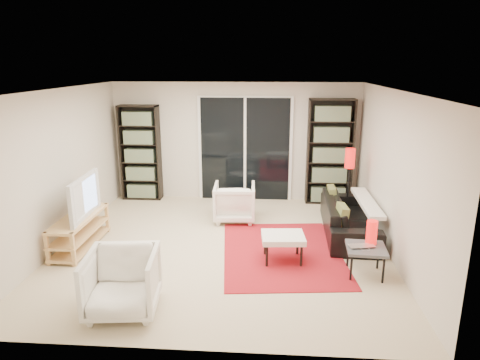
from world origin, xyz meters
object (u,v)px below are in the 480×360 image
object	(u,v)px
armchair_back	(235,202)
side_table	(366,250)
bookshelf_left	(140,153)
sofa	(349,217)
bookshelf_right	(330,152)
ottoman	(283,238)
armchair_front	(122,282)
tv_stand	(80,231)
floor_lamp	(349,166)

from	to	relation	value
armchair_back	side_table	xyz separation A→B (m)	(1.93, -1.95, 0.02)
bookshelf_left	sofa	xyz separation A→B (m)	(3.99, -1.66, -0.68)
bookshelf_right	ottoman	distance (m)	3.01
sofa	armchair_front	bearing A→B (deg)	132.44
armchair_front	side_table	xyz separation A→B (m)	(2.95, 1.09, -0.01)
bookshelf_right	side_table	size ratio (longest dim) A/B	3.86
bookshelf_left	tv_stand	xyz separation A→B (m)	(-0.25, -2.50, -0.71)
tv_stand	floor_lamp	xyz separation A→B (m)	(4.33, 1.59, 0.72)
sofa	armchair_back	size ratio (longest dim) A/B	2.68
sofa	side_table	distance (m)	1.43
bookshelf_right	armchair_front	xyz separation A→B (m)	(-2.84, -4.19, -0.68)
tv_stand	bookshelf_left	bearing A→B (deg)	84.35
bookshelf_right	side_table	xyz separation A→B (m)	(0.11, -3.10, -0.69)
armchair_back	ottoman	bearing A→B (deg)	114.62
armchair_front	tv_stand	bearing A→B (deg)	120.24
tv_stand	side_table	world-z (taller)	tv_stand
bookshelf_left	armchair_back	xyz separation A→B (m)	(2.04, -1.15, -0.64)
bookshelf_left	bookshelf_right	distance (m)	3.85
bookshelf_right	ottoman	world-z (taller)	bookshelf_right
tv_stand	armchair_back	world-z (taller)	armchair_back
tv_stand	floor_lamp	size ratio (longest dim) A/B	1.04
bookshelf_right	tv_stand	xyz separation A→B (m)	(-4.10, -2.50, -0.79)
ottoman	floor_lamp	xyz separation A→B (m)	(1.21, 1.85, 0.64)
bookshelf_left	side_table	xyz separation A→B (m)	(3.96, -3.10, -0.62)
sofa	armchair_back	bearing A→B (deg)	77.27
ottoman	sofa	bearing A→B (deg)	44.19
bookshelf_left	side_table	size ratio (longest dim) A/B	3.59
armchair_front	floor_lamp	size ratio (longest dim) A/B	0.62
bookshelf_right	armchair_back	bearing A→B (deg)	-147.67
sofa	side_table	bearing A→B (deg)	-178.94
ottoman	armchair_back	bearing A→B (deg)	117.30
side_table	floor_lamp	size ratio (longest dim) A/B	0.42
bookshelf_left	armchair_back	bearing A→B (deg)	-29.38
sofa	ottoman	world-z (taller)	sofa
sofa	floor_lamp	xyz separation A→B (m)	(0.09, 0.76, 0.69)
armchair_back	bookshelf_left	bearing A→B (deg)	-32.06
armchair_back	side_table	world-z (taller)	armchair_back
sofa	floor_lamp	distance (m)	1.03
armchair_back	armchair_front	bearing A→B (deg)	68.71
bookshelf_left	floor_lamp	distance (m)	4.18
armchair_back	floor_lamp	bearing A→B (deg)	-175.92
tv_stand	sofa	size ratio (longest dim) A/B	0.68
bookshelf_left	tv_stand	distance (m)	2.61
tv_stand	sofa	world-z (taller)	sofa
armchair_front	floor_lamp	bearing A→B (deg)	40.58
armchair_front	sofa	bearing A→B (deg)	33.94
bookshelf_left	bookshelf_right	bearing A→B (deg)	-0.00
tv_stand	side_table	size ratio (longest dim) A/B	2.50
bookshelf_right	floor_lamp	bearing A→B (deg)	-75.58
floor_lamp	sofa	bearing A→B (deg)	-96.90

